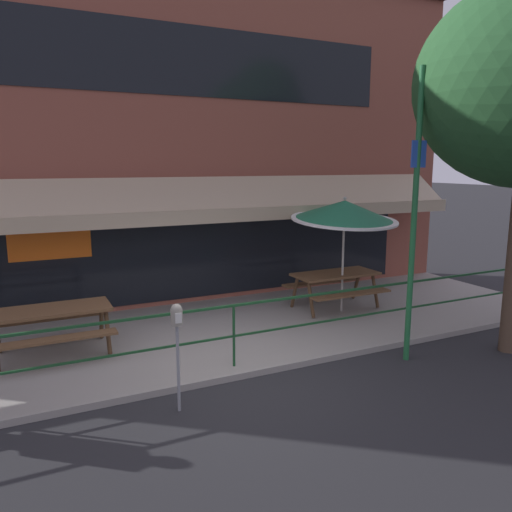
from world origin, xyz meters
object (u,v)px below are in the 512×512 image
patio_umbrella_centre (344,211)px  street_sign_pole (414,216)px  parking_meter_near (177,325)px  picnic_table_left (52,318)px  picnic_table_centre (335,280)px

patio_umbrella_centre → street_sign_pole: bearing=-100.3°
street_sign_pole → parking_meter_near: bearing=-179.3°
picnic_table_left → street_sign_pole: size_ratio=0.40×
picnic_table_centre → parking_meter_near: bearing=-147.6°
street_sign_pole → picnic_table_left: bearing=154.5°
parking_meter_near → street_sign_pole: 4.00m
street_sign_pole → picnic_table_centre: bearing=80.6°
patio_umbrella_centre → picnic_table_left: bearing=179.7°
patio_umbrella_centre → parking_meter_near: patio_umbrella_centre is taller
parking_meter_near → patio_umbrella_centre: bearing=30.0°
picnic_table_centre → parking_meter_near: (-4.26, -2.70, 0.44)m
picnic_table_left → parking_meter_near: 2.85m
picnic_table_left → picnic_table_centre: size_ratio=1.00×
patio_umbrella_centre → street_sign_pole: 2.46m
picnic_table_centre → patio_umbrella_centre: 1.49m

